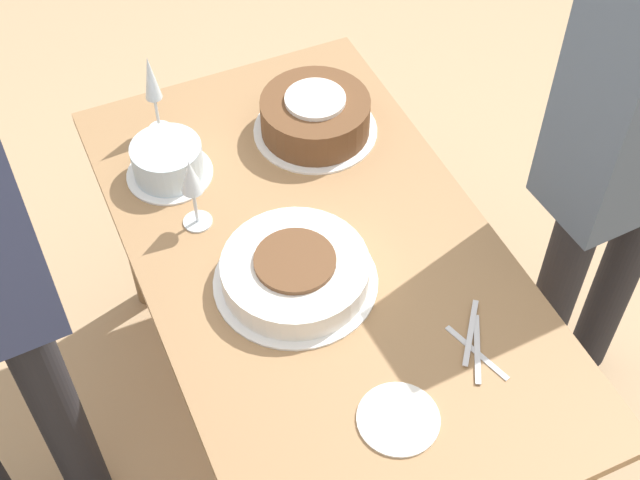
% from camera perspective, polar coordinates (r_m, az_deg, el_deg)
% --- Properties ---
extents(ground_plane, '(12.00, 12.00, 0.00)m').
position_cam_1_polar(ground_plane, '(2.63, 0.00, -11.29)').
color(ground_plane, tan).
extents(dining_table, '(1.40, 0.79, 0.74)m').
position_cam_1_polar(dining_table, '(2.11, 0.00, -3.09)').
color(dining_table, '#9E754C').
rests_on(dining_table, ground_plane).
extents(cake_center_white, '(0.36, 0.36, 0.08)m').
position_cam_1_polar(cake_center_white, '(1.93, -1.59, -2.05)').
color(cake_center_white, white).
rests_on(cake_center_white, dining_table).
extents(cake_front_chocolate, '(0.32, 0.32, 0.11)m').
position_cam_1_polar(cake_front_chocolate, '(2.25, -0.30, 7.94)').
color(cake_front_chocolate, white).
rests_on(cake_front_chocolate, dining_table).
extents(cake_back_decorated, '(0.21, 0.21, 0.09)m').
position_cam_1_polar(cake_back_decorated, '(2.18, -9.72, 4.98)').
color(cake_back_decorated, white).
rests_on(cake_back_decorated, dining_table).
extents(wine_glass_near, '(0.06, 0.06, 0.23)m').
position_cam_1_polar(wine_glass_near, '(2.23, -10.74, 9.90)').
color(wine_glass_near, silver).
rests_on(wine_glass_near, dining_table).
extents(wine_glass_far, '(0.07, 0.07, 0.20)m').
position_cam_1_polar(wine_glass_far, '(1.99, -8.23, 3.75)').
color(wine_glass_far, silver).
rests_on(wine_glass_far, dining_table).
extents(dessert_plate_left, '(0.16, 0.16, 0.01)m').
position_cam_1_polar(dessert_plate_left, '(1.78, 5.03, -11.35)').
color(dessert_plate_left, white).
rests_on(dessert_plate_left, dining_table).
extents(fork_pile, '(0.20, 0.11, 0.01)m').
position_cam_1_polar(fork_pile, '(1.89, 9.88, -6.61)').
color(fork_pile, silver).
rests_on(fork_pile, dining_table).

